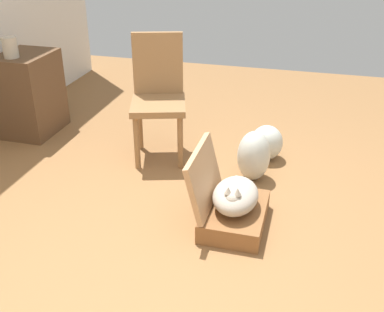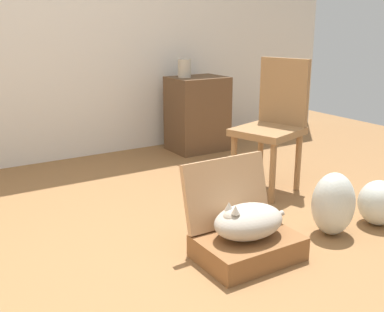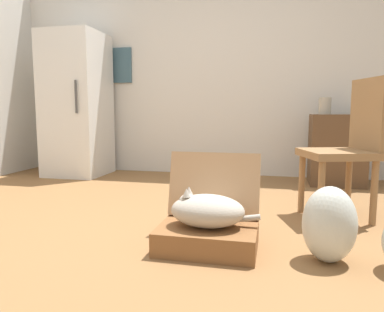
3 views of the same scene
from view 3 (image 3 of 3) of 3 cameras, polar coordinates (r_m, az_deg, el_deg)
ground_plane at (r=2.27m, az=-5.97°, el=-12.14°), size 7.68×7.68×0.00m
wall_back at (r=4.38m, az=3.70°, el=14.33°), size 6.40×0.15×2.60m
suitcase_base at (r=2.00m, az=2.46°, el=-12.85°), size 0.53×0.38×0.13m
suitcase_lid at (r=2.13m, az=3.50°, el=-4.58°), size 0.53×0.13×0.38m
cat at (r=1.96m, az=2.34°, el=-8.59°), size 0.48×0.28×0.21m
plastic_bag_white at (r=1.93m, az=20.94°, el=-10.10°), size 0.26×0.24×0.38m
refrigerator at (r=4.45m, az=-17.79°, el=7.69°), size 0.64×0.67×1.64m
side_table at (r=3.95m, az=21.98°, el=0.92°), size 0.53×0.42×0.72m
vase_tall at (r=3.93m, az=20.31°, el=7.45°), size 0.12×0.12×0.17m
chair at (r=2.69m, az=23.58°, el=1.65°), size 0.55×0.53×0.97m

